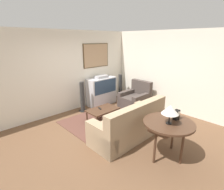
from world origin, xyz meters
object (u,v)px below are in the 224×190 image
couch (129,126)px  speaker_tower_left (82,98)px  tv (102,91)px  armchair (135,99)px  speaker_tower_right (120,88)px  mantel_clock (176,115)px  console_table (169,125)px  table_lamp (170,110)px  coffee_table (103,110)px

couch → speaker_tower_left: bearing=-93.8°
tv → armchair: bearing=-56.3°
couch → speaker_tower_left: speaker_tower_left is taller
armchair → speaker_tower_left: bearing=-121.0°
couch → speaker_tower_right: bearing=-131.9°
mantel_clock → speaker_tower_right: bearing=61.9°
speaker_tower_right → speaker_tower_left: bearing=180.0°
tv → console_table: tv is taller
tv → table_lamp: (-1.13, -3.40, 0.58)m
couch → mantel_clock: bearing=102.5°
console_table → armchair: bearing=52.3°
coffee_table → table_lamp: (-0.20, -2.26, 0.76)m
armchair → speaker_tower_right: size_ratio=0.92×
speaker_tower_left → console_table: bearing=-92.2°
speaker_tower_left → coffee_table: bearing=-89.5°
tv → speaker_tower_left: (-0.93, -0.08, -0.03)m
console_table → mantel_clock: size_ratio=5.01×
tv → console_table: bearing=-107.5°
table_lamp → speaker_tower_right: (2.06, 3.31, -0.61)m
mantel_clock → table_lamp: bearing=179.8°
coffee_table → console_table: size_ratio=0.91×
couch → speaker_tower_left: 2.27m
armchair → mantel_clock: bearing=-33.7°
table_lamp → mantel_clock: size_ratio=1.90×
speaker_tower_left → armchair: bearing=-31.0°
speaker_tower_left → speaker_tower_right: same height
couch → table_lamp: (-0.05, -1.06, 0.76)m
console_table → mantel_clock: mantel_clock is taller
armchair → coffee_table: (-1.64, -0.07, 0.05)m
couch → mantel_clock: size_ratio=9.72×
table_lamp → tv: bearing=71.6°
console_table → table_lamp: (-0.07, -0.03, 0.37)m
couch → armchair: 2.19m
tv → table_lamp: bearing=-108.4°
coffee_table → speaker_tower_right: bearing=29.6°
armchair → speaker_tower_right: 1.04m
console_table → table_lamp: 0.38m
couch → speaker_tower_right: 3.03m
console_table → mantel_clock: bearing=-8.0°
tv → speaker_tower_left: bearing=-175.0°
couch → speaker_tower_left: size_ratio=1.91×
mantel_clock → speaker_tower_left: speaker_tower_left is taller
tv → coffee_table: (-0.93, -1.14, -0.18)m
tv → speaker_tower_right: size_ratio=1.07×
couch → coffee_table: bearing=-97.4°
mantel_clock → couch: bearing=102.7°
mantel_clock → speaker_tower_right: size_ratio=0.20×
tv → armchair: tv is taller
console_table → speaker_tower_right: bearing=58.7°
couch → armchair: size_ratio=2.08×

